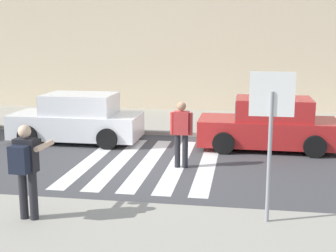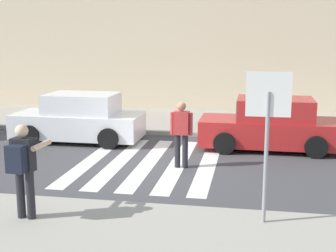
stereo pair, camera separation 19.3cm
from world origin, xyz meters
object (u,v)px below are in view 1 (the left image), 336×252
object	(u,v)px
photographer_with_backpack	(26,164)
parked_car_red	(269,125)
parked_car_white	(78,119)
stop_sign	(271,114)
pedestrian_crossing	(181,131)

from	to	relation	value
photographer_with_backpack	parked_car_red	world-z (taller)	photographer_with_backpack
parked_car_white	parked_car_red	bearing A→B (deg)	0.00
stop_sign	parked_car_white	world-z (taller)	stop_sign
stop_sign	pedestrian_crossing	distance (m)	4.29
photographer_with_backpack	parked_car_white	bearing A→B (deg)	102.65
stop_sign	pedestrian_crossing	xyz separation A→B (m)	(-2.03, 3.61, -1.10)
pedestrian_crossing	parked_car_white	bearing A→B (deg)	146.55
stop_sign	pedestrian_crossing	world-z (taller)	stop_sign
parked_car_white	parked_car_red	distance (m)	6.02
photographer_with_backpack	parked_car_red	bearing A→B (deg)	55.80
stop_sign	parked_car_white	size ratio (longest dim) A/B	0.65
pedestrian_crossing	parked_car_white	world-z (taller)	pedestrian_crossing
parked_car_red	photographer_with_backpack	bearing A→B (deg)	-124.20
stop_sign	photographer_with_backpack	world-z (taller)	stop_sign
parked_car_white	pedestrian_crossing	bearing A→B (deg)	-33.45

